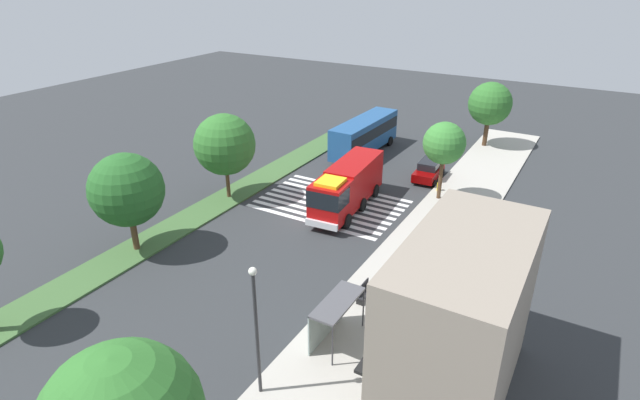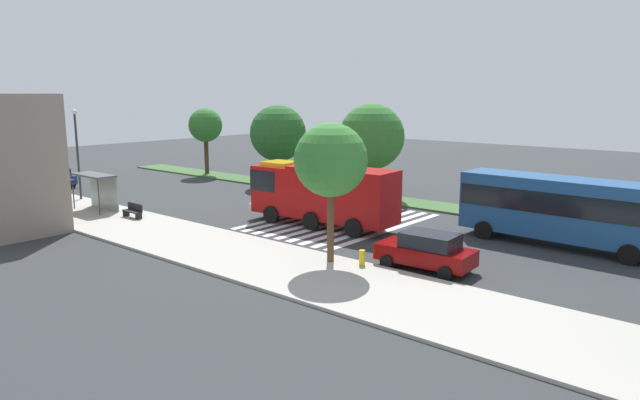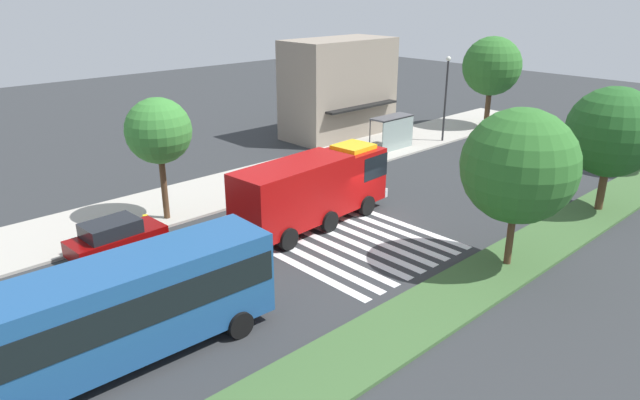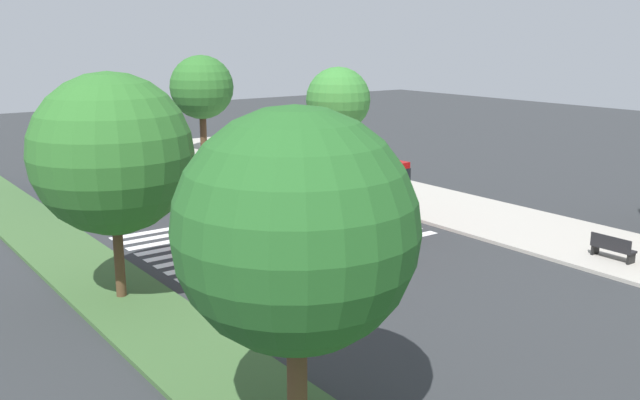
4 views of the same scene
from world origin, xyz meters
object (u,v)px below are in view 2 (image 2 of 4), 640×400
(median_tree_center, at_px, (205,126))
(median_tree_far_west, at_px, (372,137))
(fire_hydrant, at_px, (362,258))
(sidewalk_tree_west, at_px, (331,161))
(bus_stop_shelter, at_px, (99,184))
(sidewalk_tree_center, at_px, (28,126))
(fire_truck, at_px, (319,192))
(parked_car_west, at_px, (426,251))
(bench_near_shelter, at_px, (133,210))
(street_lamp, at_px, (77,147))
(transit_bus, at_px, (562,206))
(median_tree_west, at_px, (278,133))
(parked_car_mid, at_px, (54,177))

(median_tree_center, bearing_deg, median_tree_far_west, -180.00)
(fire_hydrant, bearing_deg, sidewalk_tree_west, 18.84)
(bus_stop_shelter, xyz_separation_m, sidewalk_tree_center, (11.86, -0.67, 3.48))
(sidewalk_tree_center, xyz_separation_m, median_tree_far_west, (-23.03, -15.32, -0.67))
(median_tree_far_west, height_order, fire_hydrant, median_tree_far_west)
(median_tree_center, bearing_deg, fire_truck, 157.09)
(parked_car_west, xyz_separation_m, bus_stop_shelter, (23.51, 2.88, 1.00))
(bench_near_shelter, relative_size, sidewalk_tree_center, 0.21)
(fire_truck, bearing_deg, bench_near_shelter, 28.34)
(median_tree_far_west, bearing_deg, street_lamp, 43.12)
(bench_near_shelter, xyz_separation_m, median_tree_center, (12.56, -15.97, 4.25))
(bus_stop_shelter, distance_m, street_lamp, 5.34)
(bench_near_shelter, bearing_deg, sidewalk_tree_west, -177.64)
(transit_bus, bearing_deg, median_tree_far_west, 164.00)
(median_tree_far_west, height_order, median_tree_west, median_tree_far_west)
(bus_stop_shelter, xyz_separation_m, median_tree_west, (-1.32, -15.99, 2.64))
(median_tree_far_west, xyz_separation_m, fire_hydrant, (-9.98, 14.82, -4.21))
(parked_car_west, relative_size, sidewalk_tree_center, 0.58)
(parked_car_mid, height_order, bus_stop_shelter, bus_stop_shelter)
(parked_car_mid, relative_size, bus_stop_shelter, 1.31)
(fire_truck, bearing_deg, parked_car_west, 155.08)
(median_tree_west, bearing_deg, transit_bus, 168.85)
(sidewalk_tree_west, bearing_deg, bench_near_shelter, 2.36)
(fire_truck, distance_m, parked_car_west, 10.20)
(fire_truck, height_order, sidewalk_tree_center, sidewalk_tree_center)
(parked_car_mid, xyz_separation_m, fire_hydrant, (-34.02, 1.70, -0.34))
(median_tree_west, distance_m, fire_hydrant, 25.08)
(fire_truck, xyz_separation_m, sidewalk_tree_west, (-5.64, 5.77, 2.82))
(fire_truck, xyz_separation_m, bench_near_shelter, (10.03, 6.42, -1.49))
(bench_near_shelter, distance_m, sidewalk_tree_west, 16.27)
(street_lamp, bearing_deg, bench_near_shelter, 173.20)
(fire_hydrant, bearing_deg, median_tree_far_west, -56.04)
(bench_near_shelter, distance_m, median_tree_far_west, 17.98)
(fire_truck, height_order, median_tree_center, median_tree_center)
(parked_car_west, relative_size, parked_car_mid, 0.98)
(bus_stop_shelter, relative_size, sidewalk_tree_west, 0.54)
(parked_car_mid, relative_size, transit_bus, 0.44)
(bus_stop_shelter, height_order, median_tree_center, median_tree_center)
(sidewalk_tree_center, xyz_separation_m, fire_hydrant, (-33.01, -0.50, -4.88))
(bench_near_shelter, bearing_deg, street_lamp, -6.80)
(transit_bus, distance_m, fire_hydrant, 11.44)
(parked_car_mid, bearing_deg, bench_near_shelter, 168.13)
(transit_bus, height_order, median_tree_center, median_tree_center)
(fire_truck, bearing_deg, parked_car_mid, 3.29)
(bench_near_shelter, relative_size, sidewalk_tree_west, 0.25)
(parked_car_west, distance_m, street_lamp, 28.51)
(parked_car_west, distance_m, median_tree_center, 34.87)
(sidewalk_tree_west, relative_size, median_tree_west, 0.95)
(fire_truck, xyz_separation_m, median_tree_far_west, (2.87, -9.55, 2.62))
(parked_car_west, bearing_deg, median_tree_far_west, -49.49)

